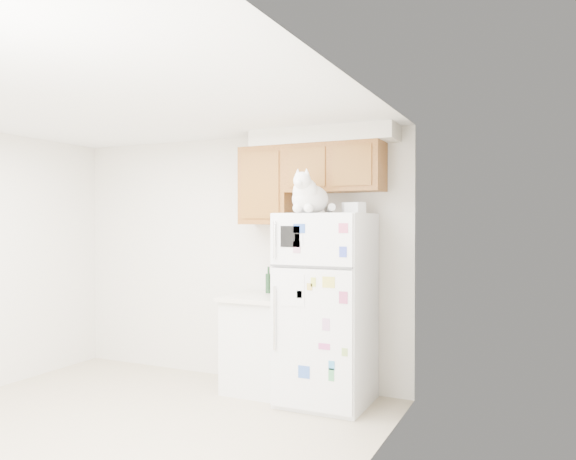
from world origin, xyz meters
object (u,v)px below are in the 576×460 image
Objects in this scene: bottle_green at (269,280)px; cat at (309,197)px; storage_box_back at (354,208)px; refrigerator at (326,308)px; bottle_amber at (275,278)px; storage_box_front at (355,208)px; base_counter at (262,343)px.

cat is at bearing -37.18° from bottle_green.
storage_box_back is at bearing -6.96° from bottle_green.
refrigerator is at bearing -139.86° from storage_box_back.
bottle_amber is at bearing -178.55° from storage_box_back.
refrigerator is 11.33× the size of storage_box_front.
bottle_green is 0.84× the size of bottle_amber.
cat is 0.48m from storage_box_back.
bottle_amber is at bearing 61.18° from base_counter.
bottle_green is at bearing 95.31° from base_counter.
refrigerator is 3.16× the size of cat.
storage_box_back reaches higher than refrigerator.
cat is 2.99× the size of storage_box_back.
storage_box_front is (0.07, -0.17, -0.01)m from storage_box_back.
cat is at bearing -121.44° from storage_box_back.
storage_box_back is 1.16m from bottle_green.
storage_box_back is 1.07m from bottle_amber.
base_counter is at bearing 173.90° from refrigerator.
cat is (-0.07, -0.23, 0.99)m from refrigerator.
storage_box_back is at bearing 4.40° from base_counter.
refrigerator is 1.02m from cat.
refrigerator reaches higher than base_counter.
storage_box_back is 1.20× the size of storage_box_front.
bottle_amber is (-0.61, 0.21, 0.22)m from refrigerator.
cat is 3.59× the size of storage_box_front.
bottle_green is at bearing 142.82° from cat.
bottle_green is at bearing 160.13° from refrigerator.
storage_box_front is at bearing -16.12° from bottle_green.
refrigerator is at bearing -19.10° from bottle_amber.
bottle_green is at bearing 179.28° from storage_box_back.
bottle_amber is (-0.83, 0.07, -0.67)m from storage_box_back.
storage_box_front reaches higher than bottle_amber.
storage_box_back is at bearing 132.08° from storage_box_front.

